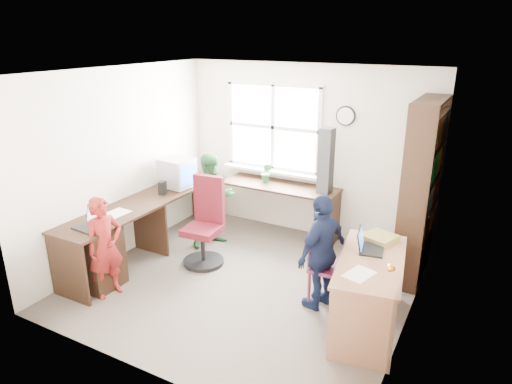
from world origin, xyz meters
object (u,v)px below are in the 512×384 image
crt_monitor (177,173)px  person_navy (322,252)px  wooden_chair (325,261)px  right_desk (370,278)px  bookshelf (420,195)px  person_green (213,200)px  potted_plant (266,173)px  laptop_right (367,245)px  l_desk (141,234)px  swivel_chair (205,227)px  laptop_left (92,223)px  person_red (105,247)px  cd_tower (326,161)px

crt_monitor → person_navy: size_ratio=0.35×
wooden_chair → right_desk: bearing=-22.5°
bookshelf → person_green: bookshelf is taller
potted_plant → crt_monitor: bearing=-141.7°
laptop_right → l_desk: bearing=86.3°
swivel_chair → person_green: size_ratio=0.86×
bookshelf → potted_plant: size_ratio=7.35×
potted_plant → person_navy: (1.40, -1.46, -0.26)m
wooden_chair → person_green: size_ratio=0.72×
potted_plant → bookshelf: bearing=-6.9°
crt_monitor → potted_plant: crt_monitor is taller
person_green → person_navy: bearing=-84.3°
laptop_right → person_green: 2.37m
person_green → potted_plant: bearing=-2.5°
swivel_chair → person_navy: (1.63, -0.25, 0.15)m
laptop_left → person_green: size_ratio=0.25×
right_desk → wooden_chair: wooden_chair is taller
person_red → laptop_left: bearing=93.5°
potted_plant → laptop_right: bearing=-37.4°
laptop_left → cd_tower: cd_tower is taller
person_red → bookshelf: bearing=-39.2°
bookshelf → swivel_chair: 2.60m
cd_tower → person_green: bearing=-145.2°
right_desk → l_desk: bearing=173.8°
cd_tower → person_navy: (0.52, -1.44, -0.56)m
wooden_chair → potted_plant: (-1.41, 1.39, 0.40)m
person_navy → wooden_chair: bearing=-173.0°
person_navy → laptop_right: bearing=111.6°
cd_tower → potted_plant: cd_tower is taller
right_desk → laptop_right: 0.32m
crt_monitor → person_navy: (2.38, -0.69, -0.33)m
laptop_right → wooden_chair: bearing=76.5°
l_desk → person_navy: 2.25m
person_navy → bookshelf: bearing=164.2°
laptop_right → crt_monitor: bearing=66.8°
crt_monitor → person_navy: bearing=-10.9°
swivel_chair → person_red: size_ratio=0.97×
bookshelf → person_red: 3.59m
person_red → wooden_chair: bearing=-51.1°
person_navy → person_green: bearing=-96.2°
person_red → person_green: person_green is taller
potted_plant → laptop_left: bearing=-112.4°
swivel_chair → person_red: (-0.51, -1.16, 0.10)m
bookshelf → laptop_right: bookshelf is taller
swivel_chair → potted_plant: swivel_chair is taller
wooden_chair → person_navy: person_navy is taller
right_desk → potted_plant: bearing=131.7°
l_desk → cd_tower: 2.52m
l_desk → wooden_chair: (2.24, 0.34, 0.04)m
l_desk → person_green: 1.08m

